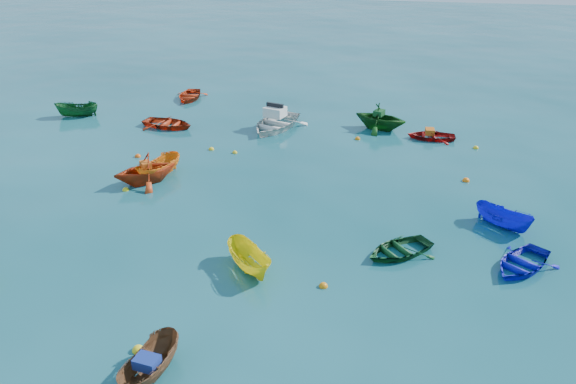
# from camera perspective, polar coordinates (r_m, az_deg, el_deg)

# --- Properties ---
(ground) EXTENTS (160.00, 160.00, 0.00)m
(ground) POSITION_cam_1_polar(r_m,az_deg,el_deg) (21.91, -2.54, -6.53)
(ground) COLOR #093E47
(ground) RESTS_ON ground
(sampan_brown_mid) EXTENTS (1.36, 2.75, 1.02)m
(sampan_brown_mid) POSITION_cam_1_polar(r_m,az_deg,el_deg) (17.27, -13.62, -17.78)
(sampan_brown_mid) COLOR brown
(sampan_brown_mid) RESTS_ON ground
(dinghy_blue_se) EXTENTS (3.45, 3.64, 0.61)m
(dinghy_blue_se) POSITION_cam_1_polar(r_m,az_deg,el_deg) (22.96, 22.55, -7.09)
(dinghy_blue_se) COLOR #0E11BA
(dinghy_blue_se) RESTS_ON ground
(dinghy_orange_w) EXTENTS (4.10, 4.07, 1.64)m
(dinghy_orange_w) POSITION_cam_1_polar(r_m,az_deg,el_deg) (28.77, -14.15, 0.94)
(dinghy_orange_w) COLOR #BF3712
(dinghy_orange_w) RESTS_ON ground
(sampan_yellow_mid) EXTENTS (2.60, 2.80, 1.08)m
(sampan_yellow_mid) POSITION_cam_1_polar(r_m,az_deg,el_deg) (21.15, -3.87, -7.89)
(sampan_yellow_mid) COLOR yellow
(sampan_yellow_mid) RESTS_ON ground
(dinghy_green_e) EXTENTS (3.50, 3.40, 0.59)m
(dinghy_green_e) POSITION_cam_1_polar(r_m,az_deg,el_deg) (22.47, 11.15, -6.16)
(dinghy_green_e) COLOR #0F441E
(dinghy_green_e) RESTS_ON ground
(dinghy_red_nw) EXTENTS (3.69, 2.93, 0.69)m
(dinghy_red_nw) POSITION_cam_1_polar(r_m,az_deg,el_deg) (36.45, -12.08, 6.47)
(dinghy_red_nw) COLOR #AA280E
(dinghy_red_nw) RESTS_ON ground
(sampan_orange_n) EXTENTS (1.97, 3.21, 1.17)m
(sampan_orange_n) POSITION_cam_1_polar(r_m,az_deg,el_deg) (29.15, -12.85, 1.42)
(sampan_orange_n) COLOR orange
(sampan_orange_n) RESTS_ON ground
(dinghy_green_n) EXTENTS (4.04, 3.77, 1.73)m
(dinghy_green_n) POSITION_cam_1_polar(r_m,az_deg,el_deg) (35.78, 9.28, 6.34)
(dinghy_green_n) COLOR #104512
(dinghy_green_n) RESTS_ON ground
(dinghy_red_ne) EXTENTS (2.87, 2.11, 0.58)m
(dinghy_red_ne) POSITION_cam_1_polar(r_m,az_deg,el_deg) (34.74, 14.29, 5.27)
(dinghy_red_ne) COLOR #9C0E0D
(dinghy_red_ne) RESTS_ON ground
(sampan_blue_far) EXTENTS (2.65, 2.34, 1.00)m
(sampan_blue_far) POSITION_cam_1_polar(r_m,az_deg,el_deg) (25.58, 20.89, -3.31)
(sampan_blue_far) COLOR #1110CE
(sampan_blue_far) RESTS_ON ground
(dinghy_red_far) EXTENTS (2.72, 3.51, 0.67)m
(dinghy_red_far) POSITION_cam_1_polar(r_m,az_deg,el_deg) (42.23, -9.97, 9.30)
(dinghy_red_far) COLOR red
(dinghy_red_far) RESTS_ON ground
(sampan_green_far) EXTENTS (2.95, 1.81, 1.07)m
(sampan_green_far) POSITION_cam_1_polar(r_m,az_deg,el_deg) (40.21, -20.57, 7.20)
(sampan_green_far) COLOR #124E1F
(sampan_green_far) RESTS_ON ground
(motorboat_white) EXTENTS (4.32, 5.19, 1.53)m
(motorboat_white) POSITION_cam_1_polar(r_m,az_deg,el_deg) (35.46, -1.31, 6.49)
(motorboat_white) COLOR silver
(motorboat_white) RESTS_ON ground
(tarp_blue_a) EXTENTS (0.73, 0.59, 0.32)m
(tarp_blue_a) POSITION_cam_1_polar(r_m,az_deg,el_deg) (16.74, -14.14, -16.43)
(tarp_blue_a) COLOR navy
(tarp_blue_a) RESTS_ON sampan_brown_mid
(tarp_orange_a) EXTENTS (0.73, 0.74, 0.29)m
(tarp_orange_a) POSITION_cam_1_polar(r_m,az_deg,el_deg) (28.41, -14.26, 2.73)
(tarp_orange_a) COLOR #D05715
(tarp_orange_a) RESTS_ON dinghy_orange_w
(tarp_green_b) EXTENTS (0.74, 0.85, 0.34)m
(tarp_green_b) POSITION_cam_1_polar(r_m,az_deg,el_deg) (35.49, 9.24, 7.94)
(tarp_green_b) COLOR #12491D
(tarp_green_b) RESTS_ON dinghy_green_n
(tarp_orange_b) EXTENTS (0.55, 0.71, 0.33)m
(tarp_orange_b) POSITION_cam_1_polar(r_m,az_deg,el_deg) (34.58, 14.21, 5.99)
(tarp_orange_b) COLOR #C55A14
(tarp_orange_b) RESTS_ON dinghy_red_ne
(buoy_ye_a) EXTENTS (0.37, 0.37, 0.37)m
(buoy_ye_a) POSITION_cam_1_polar(r_m,az_deg,el_deg) (18.20, -14.97, -15.31)
(buoy_ye_a) COLOR yellow
(buoy_ye_a) RESTS_ON ground
(buoy_or_b) EXTENTS (0.32, 0.32, 0.32)m
(buoy_or_b) POSITION_cam_1_polar(r_m,az_deg,el_deg) (20.26, 3.61, -9.56)
(buoy_or_b) COLOR orange
(buoy_or_b) RESTS_ON ground
(buoy_ye_b) EXTENTS (0.31, 0.31, 0.31)m
(buoy_ye_b) POSITION_cam_1_polar(r_m,az_deg,el_deg) (28.20, -16.16, 0.16)
(buoy_ye_b) COLOR yellow
(buoy_ye_b) RESTS_ON ground
(buoy_or_c) EXTENTS (0.34, 0.34, 0.34)m
(buoy_or_c) POSITION_cam_1_polar(r_m,az_deg,el_deg) (32.09, -15.01, 3.47)
(buoy_or_c) COLOR #DD4F0C
(buoy_or_c) RESTS_ON ground
(buoy_ye_c) EXTENTS (0.29, 0.29, 0.29)m
(buoy_ye_c) POSITION_cam_1_polar(r_m,az_deg,el_deg) (31.67, -5.43, 3.96)
(buoy_ye_c) COLOR gold
(buoy_ye_c) RESTS_ON ground
(buoy_or_d) EXTENTS (0.36, 0.36, 0.36)m
(buoy_or_d) POSITION_cam_1_polar(r_m,az_deg,el_deg) (29.43, 17.62, 1.07)
(buoy_or_d) COLOR orange
(buoy_or_d) RESTS_ON ground
(buoy_ye_d) EXTENTS (0.31, 0.31, 0.31)m
(buoy_ye_d) POSITION_cam_1_polar(r_m,az_deg,el_deg) (32.29, -7.79, 4.28)
(buoy_ye_d) COLOR gold
(buoy_ye_d) RESTS_ON ground
(buoy_or_e) EXTENTS (0.33, 0.33, 0.33)m
(buoy_or_e) POSITION_cam_1_polar(r_m,az_deg,el_deg) (33.84, 7.08, 5.34)
(buoy_or_e) COLOR orange
(buoy_or_e) RESTS_ON ground
(buoy_ye_e) EXTENTS (0.32, 0.32, 0.32)m
(buoy_ye_e) POSITION_cam_1_polar(r_m,az_deg,el_deg) (33.94, 18.53, 4.23)
(buoy_ye_e) COLOR gold
(buoy_ye_e) RESTS_ON ground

